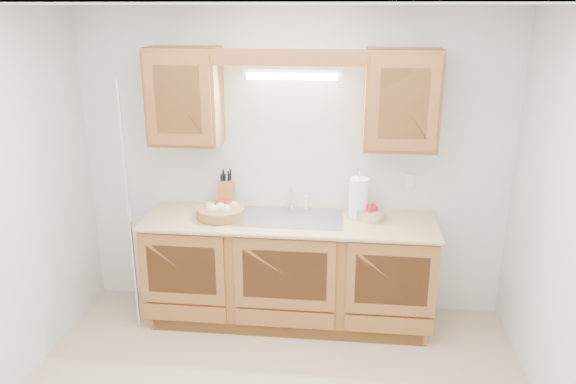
# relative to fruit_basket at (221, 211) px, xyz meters

# --- Properties ---
(room) EXTENTS (3.52, 3.50, 2.50)m
(room) POSITION_rel_fruit_basket_xyz_m (0.54, -1.17, 0.30)
(room) COLOR #C2A98C
(room) RESTS_ON ground
(base_cabinets) EXTENTS (2.20, 0.60, 0.86)m
(base_cabinets) POSITION_rel_fruit_basket_xyz_m (0.54, 0.03, -0.51)
(base_cabinets) COLOR brown
(base_cabinets) RESTS_ON ground
(countertop) EXTENTS (2.30, 0.63, 0.04)m
(countertop) POSITION_rel_fruit_basket_xyz_m (0.54, 0.02, -0.07)
(countertop) COLOR tan
(countertop) RESTS_ON base_cabinets
(upper_cabinet_left) EXTENTS (0.55, 0.33, 0.75)m
(upper_cabinet_left) POSITION_rel_fruit_basket_xyz_m (-0.29, 0.17, 0.87)
(upper_cabinet_left) COLOR brown
(upper_cabinet_left) RESTS_ON room
(upper_cabinet_right) EXTENTS (0.55, 0.33, 0.75)m
(upper_cabinet_right) POSITION_rel_fruit_basket_xyz_m (1.37, 0.17, 0.87)
(upper_cabinet_right) COLOR brown
(upper_cabinet_right) RESTS_ON room
(valance) EXTENTS (2.20, 0.05, 0.12)m
(valance) POSITION_rel_fruit_basket_xyz_m (0.54, 0.02, 1.19)
(valance) COLOR brown
(valance) RESTS_ON room
(fluorescent_fixture) EXTENTS (0.76, 0.08, 0.08)m
(fluorescent_fixture) POSITION_rel_fruit_basket_xyz_m (0.54, 0.25, 1.04)
(fluorescent_fixture) COLOR white
(fluorescent_fixture) RESTS_ON room
(sink) EXTENTS (0.84, 0.46, 0.36)m
(sink) POSITION_rel_fruit_basket_xyz_m (0.54, 0.04, -0.12)
(sink) COLOR #9E9EA3
(sink) RESTS_ON countertop
(wire_shelf_pole) EXTENTS (0.03, 0.03, 2.00)m
(wire_shelf_pole) POSITION_rel_fruit_basket_xyz_m (-0.66, -0.23, 0.05)
(wire_shelf_pole) COLOR silver
(wire_shelf_pole) RESTS_ON ground
(outlet_plate) EXTENTS (0.08, 0.01, 0.12)m
(outlet_plate) POSITION_rel_fruit_basket_xyz_m (1.49, 0.32, 0.20)
(outlet_plate) COLOR white
(outlet_plate) RESTS_ON room
(fruit_basket) EXTENTS (0.49, 0.49, 0.12)m
(fruit_basket) POSITION_rel_fruit_basket_xyz_m (0.00, 0.00, 0.00)
(fruit_basket) COLOR #9C6C3F
(fruit_basket) RESTS_ON countertop
(knife_block) EXTENTS (0.12, 0.19, 0.34)m
(knife_block) POSITION_rel_fruit_basket_xyz_m (0.00, 0.20, 0.07)
(knife_block) COLOR brown
(knife_block) RESTS_ON countertop
(orange_canister) EXTENTS (0.08, 0.08, 0.20)m
(orange_canister) POSITION_rel_fruit_basket_xyz_m (1.08, 0.27, 0.05)
(orange_canister) COLOR #D03E0B
(orange_canister) RESTS_ON countertop
(soap_bottle) EXTENTS (0.09, 0.09, 0.18)m
(soap_bottle) POSITION_rel_fruit_basket_xyz_m (0.00, 0.21, 0.04)
(soap_bottle) COLOR #234FB3
(soap_bottle) RESTS_ON countertop
(sponge) EXTENTS (0.13, 0.08, 0.03)m
(sponge) POSITION_rel_fruit_basket_xyz_m (1.08, 0.27, -0.04)
(sponge) COLOR #CC333F
(sponge) RESTS_ON countertop
(paper_towel) EXTENTS (0.18, 0.18, 0.38)m
(paper_towel) POSITION_rel_fruit_basket_xyz_m (1.08, 0.11, 0.11)
(paper_towel) COLOR silver
(paper_towel) RESTS_ON countertop
(apple_bowl) EXTENTS (0.26, 0.26, 0.12)m
(apple_bowl) POSITION_rel_fruit_basket_xyz_m (1.17, 0.09, 0.00)
(apple_bowl) COLOR silver
(apple_bowl) RESTS_ON countertop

